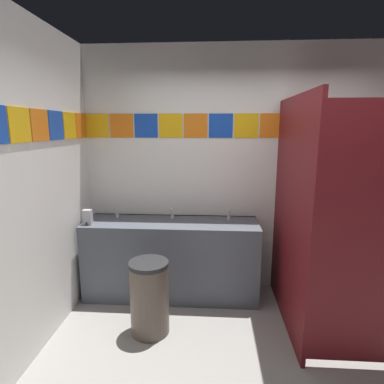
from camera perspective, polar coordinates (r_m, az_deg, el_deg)
wall_back at (r=3.66m, az=9.45°, el=3.75°), size 3.63×0.09×2.77m
vanity_counter at (r=3.62m, az=-3.70°, el=-11.70°), size 1.91×0.55×0.87m
faucet_left at (r=3.69m, az=-13.50°, el=-3.85°), size 0.04×0.10×0.14m
faucet_center at (r=3.55m, az=-3.62°, el=-4.13°), size 0.04×0.10×0.14m
faucet_right at (r=3.53m, az=6.72°, el=-4.30°), size 0.04×0.10×0.14m
soap_dispenser at (r=3.53m, az=-18.39°, el=-4.34°), size 0.09×0.09×0.16m
stall_divider at (r=2.91m, az=21.91°, el=-5.21°), size 0.92×1.35×2.16m
toilet at (r=3.72m, az=24.82°, el=-14.62°), size 0.39×0.49×0.74m
trash_bin at (r=3.08m, az=-7.71°, el=-18.38°), size 0.36×0.36×0.70m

